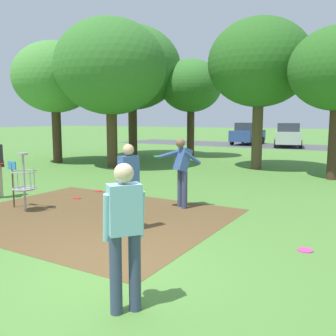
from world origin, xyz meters
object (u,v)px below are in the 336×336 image
(player_foreground_watching, at_px, (182,168))
(tree_far_center, at_px, (55,78))
(tree_mid_center, at_px, (111,67))
(parked_car_leftmost, at_px, (248,134))
(frisbee_near_basket, at_px, (305,250))
(frisbee_by_tee, at_px, (77,198))
(tree_near_right, at_px, (132,68))
(player_throwing, at_px, (129,182))
(tree_far_left, at_px, (191,86))
(parked_car_center_left, at_px, (288,135))
(disc_golf_basket, at_px, (23,180))
(player_waiting_left, at_px, (125,229))
(frisbee_mid_grass, at_px, (98,191))
(tree_mid_right, at_px, (259,63))

(player_foreground_watching, bearing_deg, tree_far_center, 152.26)
(tree_mid_center, height_order, parked_car_leftmost, tree_mid_center)
(frisbee_near_basket, distance_m, frisbee_by_tee, 6.28)
(tree_near_right, bearing_deg, tree_mid_center, -65.22)
(player_throwing, bearing_deg, tree_far_left, 112.16)
(player_foreground_watching, bearing_deg, parked_car_center_left, 95.97)
(disc_golf_basket, bearing_deg, tree_mid_center, 113.89)
(frisbee_by_tee, height_order, tree_far_center, tree_far_center)
(frisbee_by_tee, distance_m, parked_car_center_left, 22.05)
(player_waiting_left, distance_m, parked_car_center_left, 26.47)
(player_waiting_left, bearing_deg, frisbee_mid_grass, 133.53)
(player_foreground_watching, xyz_separation_m, parked_car_leftmost, (-5.82, 22.61, -0.06))
(tree_far_center, relative_size, parked_car_leftmost, 1.39)
(tree_far_left, bearing_deg, frisbee_mid_grass, -78.14)
(frisbee_mid_grass, distance_m, parked_car_center_left, 20.99)
(player_throwing, bearing_deg, disc_golf_basket, 179.43)
(tree_near_right, bearing_deg, parked_car_leftmost, 78.72)
(player_waiting_left, distance_m, frisbee_near_basket, 3.52)
(player_waiting_left, height_order, parked_car_leftmost, parked_car_leftmost)
(player_waiting_left, bearing_deg, frisbee_near_basket, 65.49)
(disc_golf_basket, distance_m, tree_far_left, 13.71)
(player_throwing, distance_m, tree_near_right, 15.09)
(disc_golf_basket, relative_size, tree_far_left, 0.25)
(tree_near_right, bearing_deg, tree_far_left, 23.45)
(player_throwing, height_order, frisbee_near_basket, player_throwing)
(player_foreground_watching, distance_m, player_throwing, 2.22)
(frisbee_near_basket, height_order, frisbee_mid_grass, same)
(player_waiting_left, height_order, tree_mid_center, tree_mid_center)
(player_foreground_watching, distance_m, tree_far_left, 12.54)
(disc_golf_basket, height_order, frisbee_by_tee, disc_golf_basket)
(frisbee_near_basket, height_order, parked_car_leftmost, parked_car_leftmost)
(frisbee_near_basket, xyz_separation_m, tree_mid_center, (-9.58, 6.81, 4.40))
(frisbee_near_basket, distance_m, tree_near_right, 16.91)
(tree_near_right, bearing_deg, tree_mid_right, -12.45)
(player_waiting_left, xyz_separation_m, frisbee_by_tee, (-4.78, 4.14, -0.96))
(disc_golf_basket, height_order, parked_car_center_left, parked_car_center_left)
(disc_golf_basket, height_order, frisbee_near_basket, disc_golf_basket)
(tree_mid_right, distance_m, tree_far_left, 5.71)
(player_waiting_left, height_order, tree_mid_right, tree_mid_right)
(parked_car_leftmost, bearing_deg, frisbee_near_basket, -69.56)
(frisbee_near_basket, distance_m, tree_far_left, 15.70)
(tree_far_left, bearing_deg, frisbee_by_tee, -78.44)
(frisbee_near_basket, xyz_separation_m, tree_far_left, (-8.54, 12.56, 3.96))
(player_foreground_watching, bearing_deg, player_waiting_left, -68.94)
(parked_car_center_left, bearing_deg, tree_mid_center, -104.21)
(tree_near_right, height_order, tree_mid_center, tree_near_right)
(player_foreground_watching, distance_m, frisbee_near_basket, 3.72)
(tree_near_right, distance_m, parked_car_leftmost, 13.86)
(player_foreground_watching, xyz_separation_m, parked_car_center_left, (-2.24, 21.47, -0.06))
(tree_mid_right, bearing_deg, tree_far_center, -163.68)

